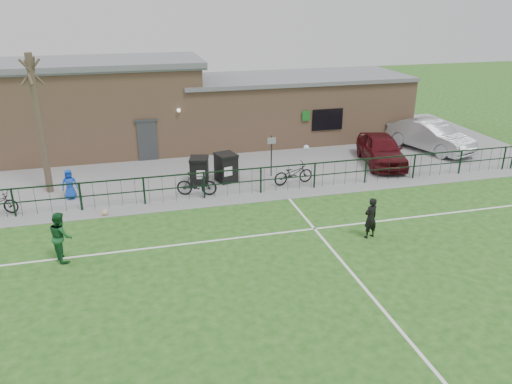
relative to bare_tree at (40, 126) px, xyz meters
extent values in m
plane|color=#214E17|center=(8.00, -10.50, -3.00)|extent=(90.00, 90.00, 0.00)
cube|color=slate|center=(8.00, 3.00, -2.99)|extent=(34.00, 13.00, 0.02)
cube|color=white|center=(8.00, -2.70, -3.00)|extent=(28.00, 0.10, 0.01)
cube|color=white|center=(8.00, -6.50, -3.00)|extent=(28.00, 0.10, 0.01)
cube|color=white|center=(10.00, -10.50, -3.00)|extent=(0.10, 16.00, 0.01)
cube|color=black|center=(8.00, -2.50, -2.40)|extent=(28.00, 0.10, 1.20)
cylinder|color=#46372A|center=(0.00, 0.00, 0.00)|extent=(0.30, 0.30, 6.00)
cube|color=black|center=(6.57, -0.69, -2.39)|extent=(0.97, 1.05, 1.17)
cube|color=black|center=(7.83, -0.63, -2.36)|extent=(1.03, 1.11, 1.24)
cylinder|color=black|center=(10.05, -0.52, -1.98)|extent=(0.08, 0.08, 2.00)
imported|color=#480C12|center=(16.01, -0.16, -2.21)|extent=(2.72, 4.78, 1.53)
imported|color=#A3A7AB|center=(19.81, 1.39, -2.15)|extent=(3.30, 5.32, 1.66)
imported|color=black|center=(6.24, -2.08, -2.46)|extent=(1.81, 0.95, 1.05)
imported|color=black|center=(10.73, -1.80, -2.48)|extent=(1.96, 0.88, 1.00)
imported|color=blue|center=(0.97, -1.11, -2.33)|extent=(0.69, 0.49, 1.30)
imported|color=black|center=(11.66, -7.64, -2.24)|extent=(0.63, 0.50, 1.52)
sphere|color=white|center=(10.34, -4.38, -0.48)|extent=(0.22, 0.22, 0.22)
imported|color=#175328|center=(1.16, -6.56, -2.16)|extent=(0.88, 0.99, 1.68)
sphere|color=silver|center=(2.40, -3.25, -2.88)|extent=(0.24, 0.24, 0.24)
cube|color=tan|center=(8.00, 6.00, -1.25)|extent=(24.00, 5.00, 3.50)
cube|color=tan|center=(1.76, 6.00, 1.10)|extent=(11.52, 5.00, 1.20)
cube|color=#53555A|center=(1.76, 6.00, 1.82)|extent=(12.02, 5.40, 0.28)
cube|color=#53555A|center=(13.28, 6.00, 0.60)|extent=(13.44, 5.30, 0.22)
cube|color=#383A3D|center=(4.50, 3.47, -1.95)|extent=(1.00, 0.08, 2.10)
cube|color=black|center=(14.50, 3.47, -1.40)|extent=(1.80, 0.08, 1.20)
cube|color=#19661E|center=(13.20, 3.42, -1.10)|extent=(0.45, 0.04, 0.55)
camera|label=1|loc=(3.64, -22.20, 5.15)|focal=35.00mm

